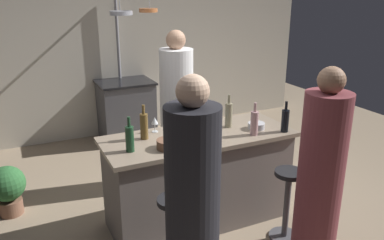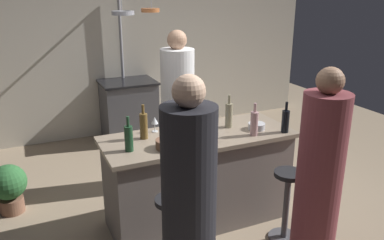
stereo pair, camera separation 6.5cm
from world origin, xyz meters
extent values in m
plane|color=gray|center=(0.00, 0.00, 0.00)|extent=(9.00, 9.00, 0.00)
cube|color=beige|center=(0.00, 2.85, 1.30)|extent=(6.40, 0.16, 2.60)
cube|color=slate|center=(0.00, 0.00, 0.43)|extent=(1.72, 0.66, 0.86)
cube|color=gray|center=(0.00, 0.00, 0.88)|extent=(1.80, 0.72, 0.04)
cube|color=#47474C|center=(0.00, 2.45, 0.43)|extent=(0.76, 0.60, 0.86)
cube|color=black|center=(0.00, 2.45, 0.88)|extent=(0.80, 0.64, 0.03)
cylinder|color=white|center=(0.14, 0.86, 0.79)|extent=(0.37, 0.37, 1.57)
sphere|color=tan|center=(0.14, 0.86, 1.67)|extent=(0.21, 0.21, 0.21)
cylinder|color=#4C4C51|center=(-0.52, -0.62, 0.33)|extent=(0.06, 0.06, 0.62)
cylinder|color=black|center=(-0.52, -0.62, 0.66)|extent=(0.26, 0.26, 0.04)
cylinder|color=black|center=(-0.55, -1.01, 0.76)|extent=(0.36, 0.36, 1.53)
sphere|color=#D8AD8C|center=(-0.55, -1.01, 1.62)|extent=(0.21, 0.21, 0.21)
cylinder|color=#4C4C51|center=(0.58, -0.62, 0.01)|extent=(0.28, 0.28, 0.02)
cylinder|color=#4C4C51|center=(0.58, -0.62, 0.33)|extent=(0.06, 0.06, 0.62)
cylinder|color=black|center=(0.58, -0.62, 0.66)|extent=(0.26, 0.26, 0.04)
cylinder|color=brown|center=(0.56, -1.01, 0.74)|extent=(0.35, 0.35, 1.48)
sphere|color=#8C664C|center=(0.56, -1.01, 1.57)|extent=(0.20, 0.20, 0.20)
cylinder|color=gray|center=(0.00, 2.70, 1.07)|extent=(0.04, 0.04, 2.15)
cylinder|color=gray|center=(-0.30, 1.36, 1.93)|extent=(0.25, 0.25, 0.04)
cylinder|color=gray|center=(-0.30, 1.40, 2.04)|extent=(0.01, 0.01, 0.22)
cylinder|color=#B26638|center=(0.05, 1.44, 1.95)|extent=(0.22, 0.22, 0.04)
cylinder|color=gray|center=(0.05, 1.40, 2.05)|extent=(0.01, 0.01, 0.20)
cylinder|color=brown|center=(-1.69, 0.91, 0.08)|extent=(0.24, 0.24, 0.16)
sphere|color=#2D6633|center=(-1.69, 0.91, 0.34)|extent=(0.36, 0.36, 0.36)
cylinder|color=#382319|center=(0.07, -0.20, 1.01)|extent=(0.05, 0.05, 0.21)
cylinder|color=black|center=(0.77, -0.27, 1.01)|extent=(0.07, 0.07, 0.21)
cylinder|color=black|center=(0.77, -0.27, 1.15)|extent=(0.03, 0.03, 0.08)
cylinder|color=gray|center=(0.36, 0.08, 1.02)|extent=(0.07, 0.07, 0.24)
cylinder|color=gray|center=(0.36, 0.08, 1.18)|extent=(0.03, 0.03, 0.08)
cylinder|color=brown|center=(-0.49, 0.12, 1.02)|extent=(0.07, 0.07, 0.23)
cylinder|color=brown|center=(-0.49, 0.12, 1.18)|extent=(0.03, 0.03, 0.08)
cylinder|color=#193D23|center=(-0.69, -0.10, 1.01)|extent=(0.07, 0.07, 0.22)
cylinder|color=#193D23|center=(-0.69, -0.10, 1.16)|extent=(0.03, 0.03, 0.08)
cylinder|color=#B78C8E|center=(0.46, -0.21, 1.01)|extent=(0.07, 0.07, 0.22)
cylinder|color=#B78C8E|center=(0.46, -0.21, 1.17)|extent=(0.03, 0.03, 0.08)
cylinder|color=silver|center=(-0.34, 0.25, 0.90)|extent=(0.06, 0.06, 0.01)
cylinder|color=silver|center=(-0.34, 0.25, 0.94)|extent=(0.01, 0.01, 0.07)
cone|color=silver|center=(-0.34, 0.25, 1.01)|extent=(0.07, 0.07, 0.06)
cylinder|color=silver|center=(-0.03, 0.19, 0.90)|extent=(0.06, 0.06, 0.01)
cylinder|color=silver|center=(-0.03, 0.19, 0.94)|extent=(0.01, 0.01, 0.07)
cone|color=silver|center=(-0.03, 0.19, 1.01)|extent=(0.07, 0.07, 0.06)
cylinder|color=silver|center=(-0.08, -0.05, 0.90)|extent=(0.06, 0.06, 0.01)
cylinder|color=silver|center=(-0.08, -0.05, 0.94)|extent=(0.01, 0.01, 0.07)
cone|color=silver|center=(-0.08, -0.05, 1.01)|extent=(0.07, 0.07, 0.06)
cylinder|color=#334C6B|center=(0.06, 0.01, 0.94)|extent=(0.20, 0.20, 0.08)
cylinder|color=brown|center=(-0.38, -0.18, 0.94)|extent=(0.20, 0.20, 0.08)
cylinder|color=#B7B7BC|center=(0.58, -0.09, 0.93)|extent=(0.16, 0.16, 0.06)
camera|label=1|loc=(-1.53, -3.08, 2.21)|focal=36.98mm
camera|label=2|loc=(-1.47, -3.10, 2.21)|focal=36.98mm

